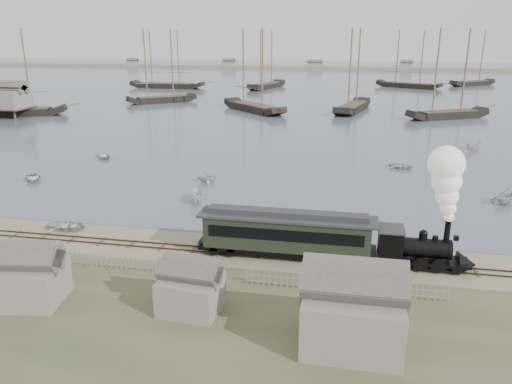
# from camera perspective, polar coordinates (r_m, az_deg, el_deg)

# --- Properties ---
(ground) EXTENTS (600.00, 600.00, 0.00)m
(ground) POSITION_cam_1_polar(r_m,az_deg,el_deg) (47.00, -5.17, -5.66)
(ground) COLOR gray
(ground) RESTS_ON ground
(harbor_water) EXTENTS (600.00, 336.00, 0.06)m
(harbor_water) POSITION_cam_1_polar(r_m,az_deg,el_deg) (212.59, 7.74, 12.44)
(harbor_water) COLOR #4A5C6A
(harbor_water) RESTS_ON ground
(rail_track) EXTENTS (120.00, 1.80, 0.16)m
(rail_track) POSITION_cam_1_polar(r_m,az_deg,el_deg) (45.23, -5.87, -6.59)
(rail_track) COLOR #3A281F
(rail_track) RESTS_ON ground
(picket_fence_west) EXTENTS (19.00, 0.10, 1.20)m
(picket_fence_west) POSITION_cam_1_polar(r_m,az_deg,el_deg) (43.36, -16.14, -8.41)
(picket_fence_west) COLOR slate
(picket_fence_west) RESTS_ON ground
(picket_fence_east) EXTENTS (15.00, 0.10, 1.20)m
(picket_fence_east) POSITION_cam_1_polar(r_m,az_deg,el_deg) (38.64, 10.09, -11.31)
(picket_fence_east) COLOR slate
(picket_fence_east) RESTS_ON ground
(shed_left) EXTENTS (5.00, 4.00, 4.10)m
(shed_left) POSITION_cam_1_polar(r_m,az_deg,el_deg) (40.58, -24.49, -11.26)
(shed_left) COLOR slate
(shed_left) RESTS_ON ground
(shed_mid) EXTENTS (4.00, 3.50, 3.60)m
(shed_mid) POSITION_cam_1_polar(r_m,az_deg,el_deg) (36.24, -7.37, -13.26)
(shed_mid) COLOR slate
(shed_mid) RESTS_ON ground
(shed_right) EXTENTS (6.00, 5.00, 5.10)m
(shed_right) POSITION_cam_1_polar(r_m,az_deg,el_deg) (33.09, 10.73, -16.74)
(shed_right) COLOR slate
(shed_right) RESTS_ON ground
(far_spit) EXTENTS (500.00, 20.00, 1.80)m
(far_spit) POSITION_cam_1_polar(r_m,az_deg,el_deg) (292.27, 8.73, 13.75)
(far_spit) COLOR gray
(far_spit) RESTS_ON ground
(locomotive) EXTENTS (7.94, 2.97, 9.90)m
(locomotive) POSITION_cam_1_polar(r_m,az_deg,el_deg) (42.45, 20.15, -2.70)
(locomotive) COLOR black
(locomotive) RESTS_ON ground
(passenger_coach) EXTENTS (15.21, 2.93, 3.69)m
(passenger_coach) POSITION_cam_1_polar(r_m,az_deg,el_deg) (42.90, 3.51, -4.60)
(passenger_coach) COLOR black
(passenger_coach) RESTS_ON ground
(beached_dinghy) EXTENTS (2.94, 4.04, 0.82)m
(beached_dinghy) POSITION_cam_1_polar(r_m,az_deg,el_deg) (52.85, -20.79, -3.63)
(beached_dinghy) COLOR beige
(beached_dinghy) RESTS_ON ground
(rowboat_0) EXTENTS (4.72, 4.54, 0.80)m
(rowboat_0) POSITION_cam_1_polar(r_m,az_deg,el_deg) (72.03, -24.17, 1.51)
(rowboat_0) COLOR beige
(rowboat_0) RESTS_ON harbor_water
(rowboat_1) EXTENTS (3.04, 3.29, 1.44)m
(rowboat_1) POSITION_cam_1_polar(r_m,az_deg,el_deg) (65.35, -5.64, 1.77)
(rowboat_1) COLOR beige
(rowboat_1) RESTS_ON harbor_water
(rowboat_2) EXTENTS (3.59, 1.79, 1.33)m
(rowboat_2) POSITION_cam_1_polar(r_m,az_deg,el_deg) (57.80, -6.84, -0.45)
(rowboat_2) COLOR beige
(rowboat_2) RESTS_ON harbor_water
(rowboat_3) EXTENTS (3.75, 4.18, 0.71)m
(rowboat_3) POSITION_cam_1_polar(r_m,az_deg,el_deg) (74.78, 16.26, 2.88)
(rowboat_3) COLOR beige
(rowboat_3) RESTS_ON harbor_water
(rowboat_4) EXTENTS (4.54, 4.51, 1.81)m
(rowboat_4) POSITION_cam_1_polar(r_m,az_deg,el_deg) (63.33, 26.61, -0.40)
(rowboat_4) COLOR beige
(rowboat_4) RESTS_ON harbor_water
(rowboat_5) EXTENTS (3.21, 3.52, 1.34)m
(rowboat_5) POSITION_cam_1_polar(r_m,az_deg,el_deg) (91.01, 23.61, 4.85)
(rowboat_5) COLOR beige
(rowboat_5) RESTS_ON harbor_water
(rowboat_6) EXTENTS (4.29, 4.33, 0.74)m
(rowboat_6) POSITION_cam_1_polar(r_m,az_deg,el_deg) (81.66, -17.08, 4.02)
(rowboat_6) COLOR beige
(rowboat_6) RESTS_ON harbor_water
(schooner_0) EXTENTS (24.25, 13.32, 20.00)m
(schooner_0) POSITION_cam_1_polar(r_m,az_deg,el_deg) (131.97, -26.50, 12.13)
(schooner_0) COLOR black
(schooner_0) RESTS_ON harbor_water
(schooner_1) EXTENTS (18.18, 15.72, 20.00)m
(schooner_1) POSITION_cam_1_polar(r_m,az_deg,el_deg) (144.87, -10.89, 13.94)
(schooner_1) COLOR black
(schooner_1) RESTS_ON harbor_water
(schooner_2) EXTENTS (19.40, 19.87, 20.00)m
(schooner_2) POSITION_cam_1_polar(r_m,az_deg,el_deg) (125.85, -0.28, 13.73)
(schooner_2) COLOR black
(schooner_2) RESTS_ON harbor_water
(schooner_3) EXTENTS (10.04, 22.78, 20.00)m
(schooner_3) POSITION_cam_1_polar(r_m,az_deg,el_deg) (128.50, 11.21, 13.49)
(schooner_3) COLOR black
(schooner_3) RESTS_ON harbor_water
(schooner_4) EXTENTS (19.86, 13.68, 20.00)m
(schooner_4) POSITION_cam_1_polar(r_m,az_deg,el_deg) (122.73, 21.51, 12.46)
(schooner_4) COLOR black
(schooner_4) RESTS_ON harbor_water
(schooner_6) EXTENTS (27.12, 6.93, 20.00)m
(schooner_6) POSITION_cam_1_polar(r_m,az_deg,el_deg) (185.34, -10.27, 14.70)
(schooner_6) COLOR black
(schooner_6) RESTS_ON harbor_water
(schooner_7) EXTENTS (11.45, 22.84, 20.00)m
(schooner_7) POSITION_cam_1_polar(r_m,az_deg,el_deg) (181.93, 1.25, 14.92)
(schooner_7) COLOR black
(schooner_7) RESTS_ON harbor_water
(schooner_8) EXTENTS (23.34, 15.41, 20.00)m
(schooner_8) POSITION_cam_1_polar(r_m,az_deg,el_deg) (191.27, 17.26, 14.29)
(schooner_8) COLOR black
(schooner_8) RESTS_ON harbor_water
(schooner_9) EXTENTS (18.65, 15.26, 20.00)m
(schooner_9) POSITION_cam_1_polar(r_m,az_deg,el_deg) (207.87, 23.78, 13.82)
(schooner_9) COLOR black
(schooner_9) RESTS_ON harbor_water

